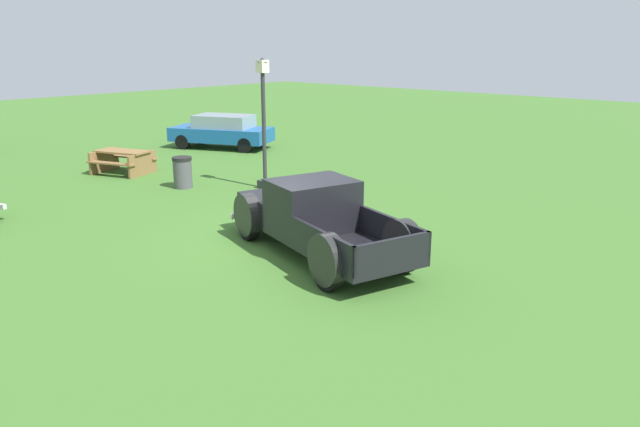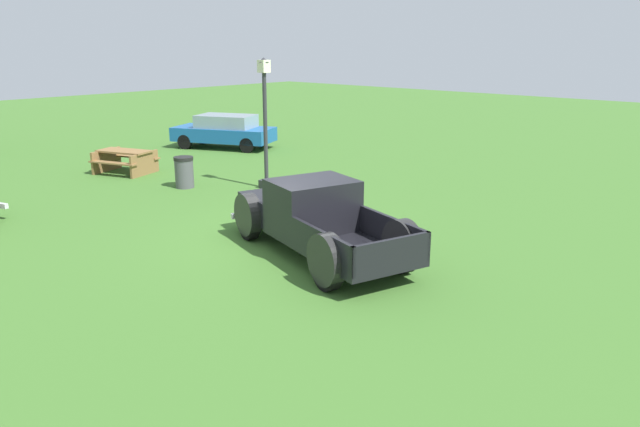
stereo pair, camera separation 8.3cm
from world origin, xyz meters
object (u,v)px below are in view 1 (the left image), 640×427
at_px(pickup_truck_foreground, 311,217).
at_px(sedan_distant_a, 222,131).
at_px(lamp_post_near, 264,121).
at_px(picnic_table, 123,159).
at_px(trash_can, 183,172).

relative_size(pickup_truck_foreground, sedan_distant_a, 1.20).
bearing_deg(sedan_distant_a, pickup_truck_foreground, -121.36).
bearing_deg(pickup_truck_foreground, lamp_post_near, 56.39).
xyz_separation_m(pickup_truck_foreground, lamp_post_near, (3.26, 4.91, 1.29)).
height_order(lamp_post_near, picnic_table, lamp_post_near).
height_order(pickup_truck_foreground, lamp_post_near, lamp_post_near).
bearing_deg(trash_can, lamp_post_near, -49.22).
xyz_separation_m(lamp_post_near, trash_can, (-1.64, 1.90, -1.55)).
distance_m(picnic_table, trash_can, 3.25).
distance_m(pickup_truck_foreground, trash_can, 7.01).
bearing_deg(trash_can, pickup_truck_foreground, -103.41).
distance_m(pickup_truck_foreground, sedan_distant_a, 13.48).
bearing_deg(lamp_post_near, sedan_distant_a, 60.38).
relative_size(sedan_distant_a, trash_can, 4.70).
height_order(pickup_truck_foreground, picnic_table, pickup_truck_foreground).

